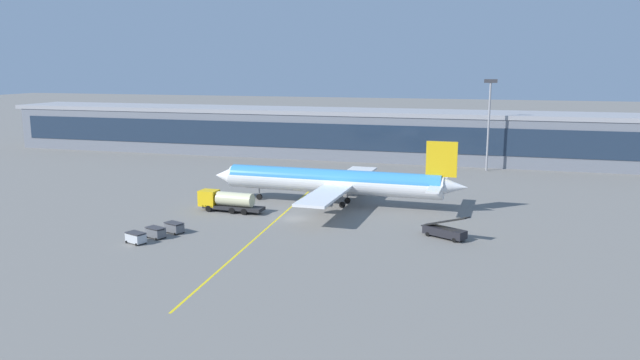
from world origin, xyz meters
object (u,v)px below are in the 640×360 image
(belt_loader, at_px, (445,231))
(baggage_cart_0, at_px, (136,238))
(main_airliner, at_px, (334,181))
(baggage_cart_1, at_px, (156,232))
(baggage_cart_2, at_px, (174,227))
(fuel_tanker, at_px, (227,201))

(belt_loader, relative_size, baggage_cart_0, 2.21)
(main_airliner, relative_size, baggage_cart_1, 14.46)
(belt_loader, bearing_deg, baggage_cart_1, -164.06)
(baggage_cart_0, height_order, baggage_cart_2, same)
(baggage_cart_1, xyz_separation_m, baggage_cart_2, (1.14, 2.99, 0.00))
(fuel_tanker, relative_size, baggage_cart_0, 3.61)
(fuel_tanker, bearing_deg, main_airliner, 31.39)
(main_airliner, bearing_deg, belt_loader, -38.05)
(main_airliner, height_order, baggage_cart_0, main_airliner)
(baggage_cart_1, relative_size, baggage_cart_2, 1.00)
(baggage_cart_1, bearing_deg, baggage_cart_0, -110.78)
(main_airliner, height_order, belt_loader, main_airliner)
(baggage_cart_0, bearing_deg, baggage_cart_2, 69.22)
(fuel_tanker, relative_size, belt_loader, 1.63)
(belt_loader, height_order, baggage_cart_2, belt_loader)
(fuel_tanker, distance_m, baggage_cart_1, 17.01)
(main_airliner, relative_size, belt_loader, 6.53)
(baggage_cart_1, height_order, baggage_cart_2, same)
(main_airliner, distance_m, baggage_cart_0, 35.01)
(main_airliner, xyz_separation_m, belt_loader, (19.51, -15.27, -3.03))
(baggage_cart_0, distance_m, baggage_cart_2, 6.40)
(main_airliner, bearing_deg, baggage_cart_0, -123.62)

